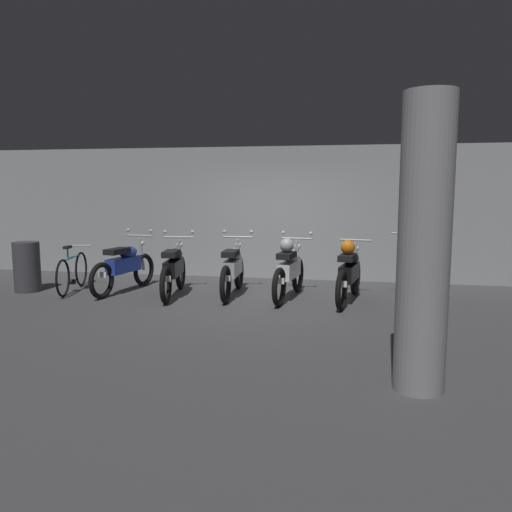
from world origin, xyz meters
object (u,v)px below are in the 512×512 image
motorbike_slot_3 (289,269)px  bicycle (72,272)px  motorbike_slot_5 (412,273)px  trash_bin (27,267)px  support_pillar (424,245)px  motorbike_slot_0 (125,266)px  motorbike_slot_2 (233,268)px  motorbike_slot_4 (349,272)px  motorbike_slot_1 (174,269)px

motorbike_slot_3 → bicycle: bearing=-178.4°
motorbike_slot_5 → trash_bin: (-7.00, -0.27, -0.06)m
motorbike_slot_5 → support_pillar: (-0.33, -3.82, 0.88)m
support_pillar → trash_bin: 7.61m
motorbike_slot_0 → trash_bin: size_ratio=2.06×
motorbike_slot_2 → support_pillar: 4.90m
motorbike_slot_0 → motorbike_slot_4: (4.14, -0.10, 0.03)m
motorbike_slot_3 → bicycle: (-4.11, -0.12, -0.17)m
motorbike_slot_2 → motorbike_slot_4: 2.08m
motorbike_slot_1 → trash_bin: bearing=-177.0°
motorbike_slot_0 → motorbike_slot_3: 3.11m
motorbike_slot_1 → motorbike_slot_4: motorbike_slot_1 is taller
trash_bin → motorbike_slot_4: bearing=2.0°
motorbike_slot_0 → bicycle: motorbike_slot_0 is taller
motorbike_slot_1 → bicycle: motorbike_slot_1 is taller
motorbike_slot_4 → bicycle: motorbike_slot_4 is taller
motorbike_slot_3 → trash_bin: (-4.93, -0.30, -0.06)m
motorbike_slot_1 → support_pillar: bearing=-44.1°
motorbike_slot_4 → bicycle: 5.15m
motorbike_slot_5 → bicycle: bearing=-179.2°
motorbike_slot_3 → motorbike_slot_1: bearing=-175.9°
support_pillar → bicycle: bearing=147.4°
motorbike_slot_5 → trash_bin: 7.00m
motorbike_slot_3 → motorbike_slot_5: (2.07, -0.03, -0.00)m
motorbike_slot_4 → motorbike_slot_2: bearing=175.2°
motorbike_slot_4 → bicycle: (-5.14, -0.03, -0.16)m
motorbike_slot_3 → motorbike_slot_4: 1.04m
motorbike_slot_2 → motorbike_slot_3: (1.04, -0.09, 0.04)m
motorbike_slot_0 → motorbike_slot_5: motorbike_slot_5 is taller
motorbike_slot_2 → bicycle: bearing=-176.3°
motorbike_slot_2 → trash_bin: bearing=-174.4°
motorbike_slot_2 → trash_bin: 3.91m
motorbike_slot_4 → support_pillar: 3.92m
motorbike_slot_1 → trash_bin: size_ratio=2.07×
motorbike_slot_3 → motorbike_slot_4: size_ratio=1.00×
motorbike_slot_3 → support_pillar: support_pillar is taller
motorbike_slot_0 → motorbike_slot_2: 2.07m
motorbike_slot_0 → motorbike_slot_1: bearing=-8.9°
motorbike_slot_4 → motorbike_slot_5: size_ratio=1.15×
trash_bin → motorbike_slot_0: bearing=9.7°
motorbike_slot_2 → motorbike_slot_3: 1.04m
trash_bin → motorbike_slot_3: bearing=3.4°
bicycle → trash_bin: (-0.82, -0.18, 0.11)m
motorbike_slot_3 → motorbike_slot_5: 2.07m
motorbike_slot_2 → support_pillar: support_pillar is taller
motorbike_slot_2 → motorbike_slot_5: bearing=-2.0°
motorbike_slot_4 → motorbike_slot_5: bearing=3.5°
motorbike_slot_1 → motorbike_slot_3: (2.08, 0.15, 0.04)m
trash_bin → motorbike_slot_1: bearing=3.0°
motorbike_slot_1 → trash_bin: 2.85m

